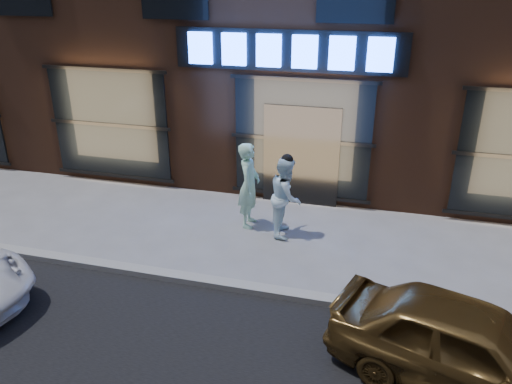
% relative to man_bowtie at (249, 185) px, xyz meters
% --- Properties ---
extents(ground, '(90.00, 90.00, 0.00)m').
position_rel_man_bowtie_xyz_m(ground, '(0.87, -2.47, -0.95)').
color(ground, slate).
rests_on(ground, ground).
extents(curb, '(60.00, 0.25, 0.12)m').
position_rel_man_bowtie_xyz_m(curb, '(0.87, -2.47, -0.89)').
color(curb, gray).
rests_on(curb, ground).
extents(man_bowtie, '(0.50, 0.72, 1.90)m').
position_rel_man_bowtie_xyz_m(man_bowtie, '(0.00, 0.00, 0.00)').
color(man_bowtie, '#C0FCDE').
rests_on(man_bowtie, ground).
extents(man_cap, '(0.74, 0.90, 1.72)m').
position_rel_man_bowtie_xyz_m(man_cap, '(0.86, -0.18, -0.09)').
color(man_cap, white).
rests_on(man_cap, ground).
extents(gold_sedan, '(3.99, 2.54, 1.27)m').
position_rel_man_bowtie_xyz_m(gold_sedan, '(4.10, -3.85, -0.32)').
color(gold_sedan, brown).
rests_on(gold_sedan, ground).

